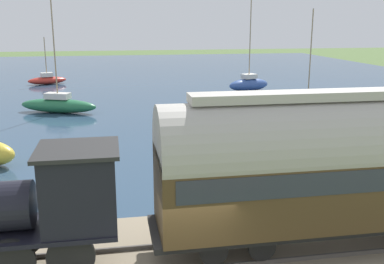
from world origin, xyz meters
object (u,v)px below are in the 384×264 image
Objects in this scene: rowboat_off_pier at (243,145)px; steam_locomotive at (27,203)px; sailboat_green at (58,105)px; sailboat_red at (47,80)px; sailboat_black at (308,96)px; rowboat_far_out at (67,194)px; passenger_coach at (338,162)px; sailboat_blue at (249,84)px; rowboat_near_shore at (181,172)px.

steam_locomotive is at bearing 94.10° from rowboat_off_pier.
sailboat_green reaches higher than sailboat_red.
rowboat_far_out is at bearing 147.16° from sailboat_black.
sailboat_red is at bearing 17.91° from passenger_coach.
sailboat_blue is at bearing -65.90° from rowboat_off_pier.
passenger_coach reaches higher than rowboat_far_out.
sailboat_red is at bearing 31.92° from sailboat_green.
steam_locomotive reaches higher than rowboat_far_out.
steam_locomotive is 8.40m from passenger_coach.
rowboat_far_out is at bearing 75.24° from rowboat_off_pier.
passenger_coach is at bearing 148.94° from sailboat_blue.
steam_locomotive is 15.10m from rowboat_off_pier.
passenger_coach is 1.26× the size of sailboat_green.
sailboat_blue is at bearing 9.40° from rowboat_far_out.
passenger_coach is 26.32m from sailboat_green.
sailboat_blue is 3.47× the size of rowboat_near_shore.
passenger_coach is 4.32× the size of rowboat_far_out.
sailboat_black is 2.82× the size of rowboat_off_pier.
sailboat_green is 3.43× the size of rowboat_far_out.
sailboat_red reaches higher than steam_locomotive.
sailboat_red is (16.82, 2.97, -0.13)m from sailboat_green.
sailboat_black is 1.53× the size of sailboat_red.
sailboat_blue is 19.35m from sailboat_green.
sailboat_red is at bearing 67.50° from sailboat_black.
sailboat_green is 18.29m from rowboat_far_out.
rowboat_far_out is at bearing 170.37° from sailboat_red.
rowboat_off_pier is at bearing 143.96° from sailboat_blue.
rowboat_far_out is at bearing 53.50° from passenger_coach.
rowboat_near_shore is (-16.09, -7.04, -0.42)m from sailboat_green.
steam_locomotive is 24.26m from sailboat_green.
sailboat_black is 21.70m from rowboat_near_shore.
passenger_coach is 43.10m from sailboat_red.
rowboat_far_out is at bearing 131.27° from sailboat_blue.
steam_locomotive is at bearing -153.62° from sailboat_green.
steam_locomotive is 2.08× the size of rowboat_near_shore.
steam_locomotive is 41.27m from sailboat_red.
sailboat_black is 3.22× the size of rowboat_far_out.
rowboat_far_out reaches higher than rowboat_off_pier.
rowboat_far_out is (-34.97, -5.17, -0.21)m from sailboat_red.
sailboat_red reaches higher than rowboat_off_pier.
sailboat_green reaches higher than rowboat_far_out.
sailboat_red is 1.85× the size of rowboat_off_pier.
sailboat_blue reaches higher than passenger_coach.
rowboat_far_out is 0.88× the size of rowboat_off_pier.
rowboat_near_shore is at bearing 152.48° from sailboat_black.
rowboat_off_pier is (-13.08, 9.66, -0.33)m from sailboat_black.
rowboat_far_out reaches higher than rowboat_near_shore.
sailboat_blue is at bearing -12.98° from passenger_coach.
sailboat_black is at bearing -84.40° from rowboat_off_pier.
rowboat_near_shore is (-16.82, 13.70, -0.36)m from sailboat_black.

